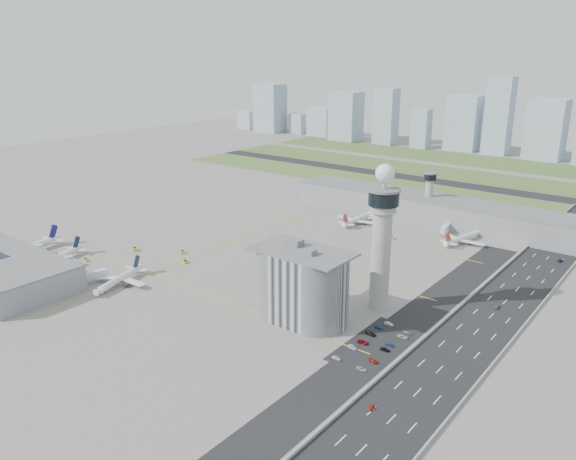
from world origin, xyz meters
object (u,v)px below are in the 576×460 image
Objects in this scene: jet_bridge_near_2 at (79,281)px; car_lot_1 at (352,347)px; secondary_tower at (429,192)px; airplane_near_b at (56,254)px; car_lot_3 at (371,334)px; car_lot_8 at (385,349)px; jet_bridge_far_0 at (378,214)px; car_lot_6 at (362,369)px; jet_bridge_near_0 at (16,255)px; car_hw_1 at (497,307)px; airplane_near_a at (27,244)px; car_lot_7 at (374,361)px; car_hw_4 at (560,230)px; tug_3 at (182,252)px; admin_building at (302,285)px; car_lot_10 at (403,337)px; airplane_far_b at (463,235)px; car_lot_9 at (390,345)px; car_lot_5 at (389,324)px; jet_bridge_near_1 at (46,267)px; tug_0 at (86,260)px; tug_5 at (391,237)px; car_lot_0 at (337,358)px; car_lot_2 at (363,342)px; airplane_far_a at (358,216)px; car_hw_2 at (560,261)px; tug_1 at (135,249)px; car_lot_4 at (379,327)px; car_lot_11 at (408,333)px; tug_4 at (365,222)px; car_hw_0 at (371,408)px; control_tower at (382,232)px.

car_lot_1 is at bearing -67.32° from jet_bridge_near_2.
secondary_tower is 234.48m from airplane_near_b.
car_lot_8 is (10.56, -7.50, -0.02)m from car_lot_3.
car_lot_8 is at bearing -70.06° from secondary_tower.
car_lot_6 is (91.29, -173.64, -2.30)m from jet_bridge_far_0.
car_hw_1 is at bearing -56.21° from jet_bridge_near_0.
airplane_near_a is (-145.89, -203.05, -12.85)m from secondary_tower.
car_lot_7 is at bearing -102.50° from car_lot_1.
car_lot_1 is 209.70m from car_hw_4.
jet_bridge_far_0 is (117.89, 185.05, -3.11)m from airplane_near_a.
tug_3 is at bearing 89.03° from car_lot_3.
admin_building is 45.62m from car_lot_10.
airplane_far_b is 139.33m from car_lot_9.
car_hw_1 is (29.95, 43.84, -0.03)m from car_lot_5.
car_lot_10 is at bearing -64.23° from jet_bridge_near_1.
jet_bridge_far_0 is 3.71× the size of car_lot_8.
jet_bridge_near_1 is (32.89, -7.95, -3.11)m from airplane_near_a.
car_lot_7 is (175.12, 5.28, -0.27)m from tug_0.
car_lot_0 is (50.63, -137.30, -0.40)m from tug_5.
jet_bridge_near_2 is (60.00, 0.00, 0.00)m from jet_bridge_near_0.
airplane_near_a is 11.26× the size of car_lot_8.
car_lot_2 is 1.01× the size of car_lot_10.
airplane_far_a is (-32.20, -37.36, -13.86)m from secondary_tower.
car_hw_2 is at bearing 73.42° from jet_bridge_far_0.
airplane_near_b is 41.83m from tug_1.
tug_0 is 0.78× the size of car_hw_1.
car_lot_2 is (199.67, 28.41, -5.34)m from airplane_near_a.
secondary_tower reaches higher than jet_bridge_far_0.
car_lot_4 is at bearing 161.86° from car_lot_5.
tug_3 is 143.58m from car_lot_10.
car_lot_10 is (143.05, -12.34, -0.27)m from tug_3.
jet_bridge_near_2 is (-120.72, -177.99, -1.99)m from airplane_far_b.
secondary_tower is 9.34× the size of car_lot_9.
car_lot_5 is at bearing 19.11° from car_lot_8.
car_lot_5 reaches higher than car_lot_4.
car_lot_1 reaches higher than car_lot_4.
car_lot_8 is (61.76, -120.78, -0.37)m from tug_5.
jet_bridge_near_0 is 3.55× the size of car_lot_11.
car_lot_10 is (91.56, -125.98, -0.39)m from tug_4.
airplane_far_b is at bearing -87.11° from airplane_far_a.
car_lot_0 is at bearing -71.52° from jet_bridge_near_2.
jet_bridge_far_0 is 145.64m from car_hw_1.
jet_bridge_far_0 is at bearing 35.29° from car_lot_3.
airplane_far_b is at bearing 12.94° from car_lot_6.
admin_building reaches higher than car_hw_4.
car_lot_10 is at bearing -66.53° from tug_3.
airplane_near_b is 8.18× the size of car_lot_2.
airplane_near_a reaches higher than car_lot_2.
airplane_near_b reaches higher than car_hw_0.
control_tower reaches higher than car_lot_0.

